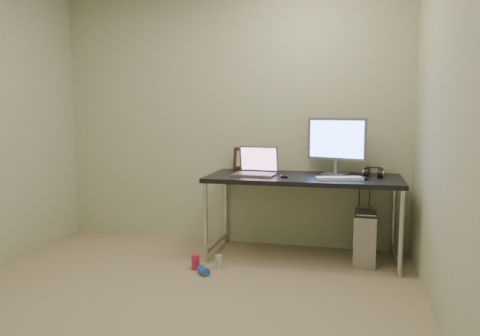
% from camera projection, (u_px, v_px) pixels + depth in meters
% --- Properties ---
extents(floor, '(3.50, 3.50, 0.00)m').
position_uv_depth(floor, '(163.00, 310.00, 3.13)').
color(floor, tan).
rests_on(floor, ground).
extents(wall_back, '(3.50, 0.02, 2.50)m').
position_uv_depth(wall_back, '(229.00, 119.00, 4.67)').
color(wall_back, beige).
rests_on(wall_back, ground).
extents(wall_right, '(0.02, 3.50, 2.50)m').
position_uv_depth(wall_right, '(455.00, 125.00, 2.57)').
color(wall_right, beige).
rests_on(wall_right, ground).
extents(desk, '(1.71, 0.75, 0.75)m').
position_uv_depth(desk, '(303.00, 184.00, 4.19)').
color(desk, black).
rests_on(desk, ground).
extents(tower_computer, '(0.20, 0.43, 0.47)m').
position_uv_depth(tower_computer, '(365.00, 238.00, 4.10)').
color(tower_computer, '#A2A3A6').
rests_on(tower_computer, ground).
extents(cable_a, '(0.01, 0.16, 0.69)m').
position_uv_depth(cable_a, '(359.00, 210.00, 4.42)').
color(cable_a, black).
rests_on(cable_a, ground).
extents(cable_b, '(0.02, 0.11, 0.71)m').
position_uv_depth(cable_b, '(369.00, 213.00, 4.39)').
color(cable_b, black).
rests_on(cable_b, ground).
extents(can_red, '(0.09, 0.09, 0.13)m').
position_uv_depth(can_red, '(195.00, 262.00, 3.93)').
color(can_red, '#CA274D').
rests_on(can_red, ground).
extents(can_white, '(0.08, 0.08, 0.12)m').
position_uv_depth(can_white, '(219.00, 262.00, 3.96)').
color(can_white, silver).
rests_on(can_white, ground).
extents(can_blue, '(0.13, 0.14, 0.07)m').
position_uv_depth(can_blue, '(203.00, 271.00, 3.81)').
color(can_blue, blue).
rests_on(can_blue, ground).
extents(laptop, '(0.40, 0.34, 0.26)m').
position_uv_depth(laptop, '(256.00, 168.00, 4.26)').
color(laptop, '#9F9EA5').
rests_on(laptop, desk).
extents(monitor, '(0.53, 0.23, 0.52)m').
position_uv_depth(monitor, '(336.00, 142.00, 4.24)').
color(monitor, '#9F9EA5').
rests_on(monitor, desk).
extents(keyboard, '(0.41, 0.23, 0.02)m').
position_uv_depth(keyboard, '(339.00, 178.00, 3.95)').
color(keyboard, white).
rests_on(keyboard, desk).
extents(mouse_right, '(0.07, 0.11, 0.04)m').
position_uv_depth(mouse_right, '(364.00, 178.00, 3.97)').
color(mouse_right, black).
rests_on(mouse_right, desk).
extents(mouse_left, '(0.10, 0.12, 0.04)m').
position_uv_depth(mouse_left, '(284.00, 175.00, 4.11)').
color(mouse_left, black).
rests_on(mouse_left, desk).
extents(headphones, '(0.19, 0.11, 0.11)m').
position_uv_depth(headphones, '(374.00, 173.00, 4.13)').
color(headphones, black).
rests_on(headphones, desk).
extents(picture_frame, '(0.28, 0.08, 0.22)m').
position_uv_depth(picture_frame, '(247.00, 159.00, 4.64)').
color(picture_frame, black).
rests_on(picture_frame, desk).
extents(webcam, '(0.05, 0.04, 0.13)m').
position_uv_depth(webcam, '(260.00, 161.00, 4.55)').
color(webcam, silver).
rests_on(webcam, desk).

